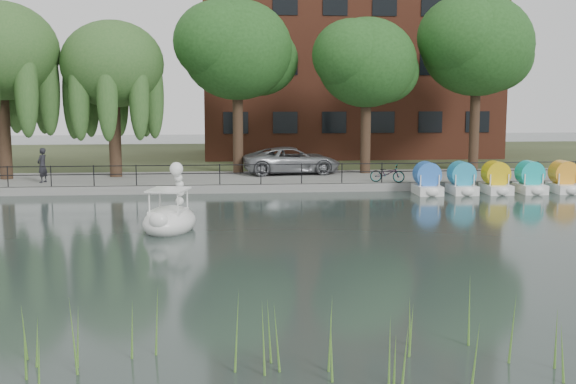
{
  "coord_description": "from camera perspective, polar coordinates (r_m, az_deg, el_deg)",
  "views": [
    {
      "loc": [
        -1.8,
        -21.67,
        4.95
      ],
      "look_at": [
        0.5,
        4.0,
        1.3
      ],
      "focal_mm": 45.0,
      "sensor_mm": 36.0,
      "label": 1
    }
  ],
  "objects": [
    {
      "name": "ground_plane",
      "position": [
        22.3,
        -0.36,
        -4.76
      ],
      "size": [
        120.0,
        120.0,
        0.0
      ],
      "primitive_type": "plane",
      "color": "#394742"
    },
    {
      "name": "promenade",
      "position": [
        38.01,
        -2.37,
        0.88
      ],
      "size": [
        40.0,
        6.0,
        0.4
      ],
      "primitive_type": "cube",
      "color": "gray",
      "rests_on": "ground_plane"
    },
    {
      "name": "apartment_building",
      "position": [
        52.57,
        4.65,
        12.85
      ],
      "size": [
        20.0,
        10.07,
        18.0
      ],
      "color": "#4C1E16",
      "rests_on": "land_strip"
    },
    {
      "name": "willow_mid",
      "position": [
        39.11,
        -13.7,
        9.74
      ],
      "size": [
        5.32,
        5.32,
        8.15
      ],
      "color": "#473323",
      "rests_on": "promenade"
    },
    {
      "name": "broadleaf_right",
      "position": [
        39.97,
        6.23,
        10.07
      ],
      "size": [
        5.4,
        5.4,
        8.32
      ],
      "color": "#473323",
      "rests_on": "promenade"
    },
    {
      "name": "pedestrian",
      "position": [
        37.69,
        -18.85,
        2.21
      ],
      "size": [
        0.71,
        0.84,
        1.98
      ],
      "primitive_type": "imported",
      "rotation": [
        0.0,
        0.0,
        4.35
      ],
      "color": "black",
      "rests_on": "promenade"
    },
    {
      "name": "land_strip",
      "position": [
        51.92,
        -3.12,
        2.78
      ],
      "size": [
        60.0,
        22.0,
        0.36
      ],
      "primitive_type": "cube",
      "color": "#47512D",
      "rests_on": "ground_plane"
    },
    {
      "name": "reed_bank",
      "position": [
        13.47,
        11.78,
        -10.95
      ],
      "size": [
        24.0,
        2.4,
        1.2
      ],
      "color": "#669938",
      "rests_on": "ground_plane"
    },
    {
      "name": "broadleaf_far",
      "position": [
        42.71,
        14.73,
        11.09
      ],
      "size": [
        6.3,
        6.3,
        9.71
      ],
      "color": "#473323",
      "rests_on": "promenade"
    },
    {
      "name": "broadleaf_center",
      "position": [
        39.73,
        -4.04,
        11.09
      ],
      "size": [
        6.0,
        6.0,
        9.25
      ],
      "color": "#473323",
      "rests_on": "promenade"
    },
    {
      "name": "minivan",
      "position": [
        39.46,
        0.32,
        2.67
      ],
      "size": [
        3.37,
        6.3,
        1.68
      ],
      "primitive_type": "imported",
      "rotation": [
        0.0,
        0.0,
        1.67
      ],
      "color": "gray",
      "rests_on": "promenade"
    },
    {
      "name": "bicycle",
      "position": [
        36.17,
        7.86,
        1.56
      ],
      "size": [
        1.15,
        1.82,
        1.0
      ],
      "primitive_type": "imported",
      "rotation": [
        0.0,
        0.0,
        1.22
      ],
      "color": "gray",
      "rests_on": "promenade"
    },
    {
      "name": "pedal_boat_row",
      "position": [
        36.59,
        17.35,
        0.88
      ],
      "size": [
        9.65,
        1.7,
        1.4
      ],
      "color": "white",
      "rests_on": "ground_plane"
    },
    {
      "name": "kerb",
      "position": [
        35.09,
        -2.13,
        0.28
      ],
      "size": [
        40.0,
        0.25,
        0.4
      ],
      "primitive_type": "cube",
      "color": "gray",
      "rests_on": "ground_plane"
    },
    {
      "name": "railing",
      "position": [
        35.17,
        -2.16,
        1.84
      ],
      "size": [
        32.0,
        0.05,
        1.0
      ],
      "color": "black",
      "rests_on": "promenade"
    },
    {
      "name": "swan_boat",
      "position": [
        25.98,
        -9.31,
        -1.88
      ],
      "size": [
        2.36,
        3.11,
        2.35
      ],
      "rotation": [
        0.0,
        0.0,
        -0.24
      ],
      "color": "white",
      "rests_on": "ground_plane"
    },
    {
      "name": "willow_left",
      "position": [
        39.82,
        -21.82,
        10.26
      ],
      "size": [
        5.88,
        5.88,
        9.01
      ],
      "color": "#473323",
      "rests_on": "promenade"
    }
  ]
}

